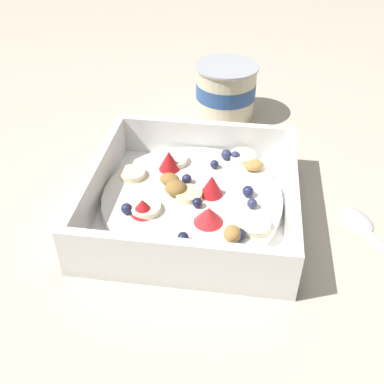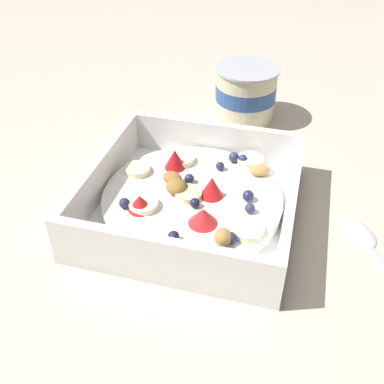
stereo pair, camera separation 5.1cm
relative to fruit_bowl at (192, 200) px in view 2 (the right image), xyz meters
The scene contains 4 objects.
ground_plane 0.03m from the fruit_bowl, 146.64° to the right, with size 2.40×2.40×0.00m, color beige.
fruit_bowl is the anchor object (origin of this frame).
spoon 0.20m from the fruit_bowl, ahead, with size 0.10×0.16×0.01m.
yogurt_cup 0.24m from the fruit_bowl, 85.77° to the left, with size 0.09×0.09×0.08m.
Camera 2 is at (0.12, -0.37, 0.34)m, focal length 42.71 mm.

